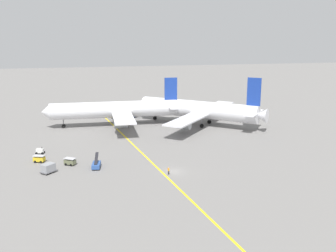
{
  "coord_description": "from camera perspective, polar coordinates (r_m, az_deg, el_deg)",
  "views": [
    {
      "loc": [
        -20.54,
        -80.36,
        30.42
      ],
      "look_at": [
        5.25,
        27.65,
        4.0
      ],
      "focal_mm": 41.13,
      "sensor_mm": 36.0,
      "label": 1
    }
  ],
  "objects": [
    {
      "name": "airliner_being_pushed",
      "position": [
        132.48,
        4.57,
        2.42
      ],
      "size": [
        39.87,
        39.78,
        17.25
      ],
      "color": "silver",
      "rests_on": "ground"
    },
    {
      "name": "airliner_at_gate_left",
      "position": [
        131.91,
        -7.74,
        2.41
      ],
      "size": [
        48.19,
        39.79,
        16.07
      ],
      "color": "silver",
      "rests_on": "ground"
    },
    {
      "name": "gse_baggage_cart_trailing",
      "position": [
        95.23,
        -14.32,
        -5.13
      ],
      "size": [
        3.14,
        2.86,
        1.71
      ],
      "color": "#666B4C",
      "rests_on": "ground"
    },
    {
      "name": "gse_container_dolly_flat",
      "position": [
        91.18,
        -17.33,
        -5.96
      ],
      "size": [
        3.83,
        3.81,
        2.15
      ],
      "color": "slate",
      "rests_on": "ground"
    },
    {
      "name": "gse_gpu_cart_small",
      "position": [
        106.23,
        -18.44,
        -3.52
      ],
      "size": [
        2.4,
        2.03,
        1.9
      ],
      "color": "silver",
      "rests_on": "ground"
    },
    {
      "name": "pushback_tug",
      "position": [
        146.83,
        -5.8,
        1.83
      ],
      "size": [
        7.9,
        7.5,
        2.79
      ],
      "color": "#2D4C8C",
      "rests_on": "ground"
    },
    {
      "name": "ground_crew_wing_walker_right",
      "position": [
        86.27,
        0.1,
        -6.64
      ],
      "size": [
        0.45,
        0.38,
        1.7
      ],
      "color": "black",
      "rests_on": "ground"
    },
    {
      "name": "gse_belt_loader_portside",
      "position": [
        91.88,
        -10.59,
        -5.64
      ],
      "size": [
        2.4,
        5.05,
        3.02
      ],
      "color": "#2D5199",
      "rests_on": "ground"
    },
    {
      "name": "gse_baggage_cart_near_cluster",
      "position": [
        99.42,
        -18.55,
        -4.63
      ],
      "size": [
        3.12,
        2.46,
        1.71
      ],
      "color": "gold",
      "rests_on": "ground"
    },
    {
      "name": "taxiway_stripe",
      "position": [
        96.77,
        -2.91,
        -4.96
      ],
      "size": [
        15.61,
        119.11,
        0.01
      ],
      "primitive_type": "cube",
      "rotation": [
        0.0,
        0.0,
        0.13
      ],
      "color": "yellow",
      "rests_on": "ground"
    },
    {
      "name": "ground_plane",
      "position": [
        88.35,
        0.86,
        -6.76
      ],
      "size": [
        600.0,
        600.0,
        0.0
      ],
      "primitive_type": "plane",
      "color": "slate"
    }
  ]
}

